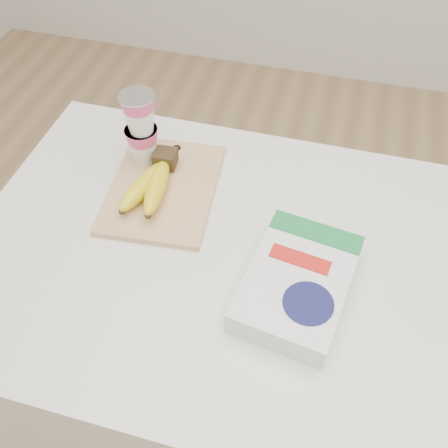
# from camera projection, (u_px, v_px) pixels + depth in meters

# --- Properties ---
(table) EXTENTS (1.11, 0.74, 0.84)m
(table) POSITION_uv_depth(u_px,v_px,m) (241.00, 354.00, 1.28)
(table) COLOR silver
(table) RESTS_ON ground
(cutting_board) EXTENTS (0.25, 0.32, 0.02)m
(cutting_board) POSITION_uv_depth(u_px,v_px,m) (163.00, 188.00, 1.08)
(cutting_board) COLOR #E6BE7E
(cutting_board) RESTS_ON table
(bananas) EXTENTS (0.10, 0.20, 0.06)m
(bananas) POSITION_uv_depth(u_px,v_px,m) (152.00, 182.00, 1.05)
(bananas) COLOR #382816
(bananas) RESTS_ON cutting_board
(yogurt_stack) EXTENTS (0.08, 0.08, 0.17)m
(yogurt_stack) POSITION_uv_depth(u_px,v_px,m) (141.00, 127.00, 1.05)
(yogurt_stack) COLOR white
(yogurt_stack) RESTS_ON cutting_board
(cereal_box) EXTENTS (0.21, 0.28, 0.06)m
(cereal_box) POSITION_uv_depth(u_px,v_px,m) (298.00, 283.00, 0.89)
(cereal_box) COLOR white
(cereal_box) RESTS_ON table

